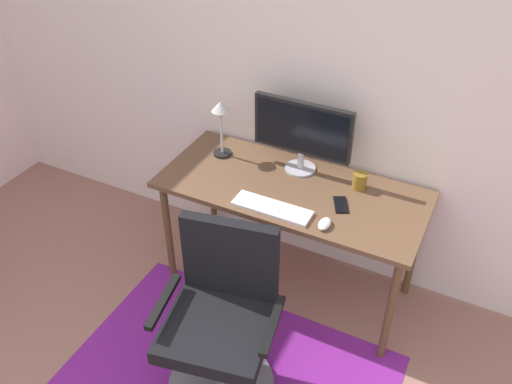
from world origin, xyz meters
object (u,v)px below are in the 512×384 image
Objects in this scene: keyboard at (272,208)px; coffee_cup at (360,181)px; desk at (291,198)px; desk_lamp at (221,118)px; monitor at (302,131)px; cell_phone at (341,205)px; office_chair at (222,330)px; computer_mouse at (325,224)px.

coffee_cup is (0.35, 0.40, 0.04)m from keyboard.
desk is 4.23× the size of desk_lamp.
cell_phone is at bearing -34.08° from monitor.
keyboard is at bearing -35.34° from desk_lamp.
coffee_cup reaches higher than keyboard.
monitor is 0.42m from coffee_cup.
office_chair is at bearing -89.02° from monitor.
desk is 0.38m from computer_mouse.
cell_phone is 0.90m from office_chair.
desk is at bearing -81.10° from monitor.
computer_mouse is 0.20m from cell_phone.
computer_mouse is (0.30, -0.01, 0.01)m from keyboard.
desk_lamp is at bearing -177.35° from coffee_cup.
desk is 10.73× the size of cell_phone.
monitor is 0.60× the size of office_chair.
desk is 14.45× the size of computer_mouse.
desk is 0.31m from cell_phone.
computer_mouse is at bearing -24.35° from desk_lamp.
monitor is 1.34× the size of keyboard.
coffee_cup is 0.10× the size of office_chair.
monitor is at bearing 80.06° from office_chair.
coffee_cup is at bearing 59.31° from office_chair.
coffee_cup is (0.33, 0.17, 0.12)m from desk.
coffee_cup is at bearing 54.18° from cell_phone.
coffee_cup is at bearing 82.62° from computer_mouse.
coffee_cup is 0.68× the size of cell_phone.
desk_lamp is at bearing 143.02° from cell_phone.
desk_lamp is (-0.52, 0.13, 0.33)m from desk.
coffee_cup is at bearing -3.51° from monitor.
desk is 0.25m from keyboard.
keyboard is (-0.01, -0.23, 0.09)m from desk.
computer_mouse is at bearing -120.61° from cell_phone.
keyboard reaches higher than cell_phone.
coffee_cup is 0.27× the size of desk_lamp.
computer_mouse is at bearing -39.89° from desk.
desk is at bearing -13.66° from desk_lamp.
keyboard is 0.68m from office_chair.
desk_lamp is (-0.50, 0.36, 0.24)m from keyboard.
computer_mouse is 0.74× the size of cell_phone.
monitor is (-0.03, 0.19, 0.34)m from desk.
monitor reaches higher than keyboard.
office_chair reaches higher than coffee_cup.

